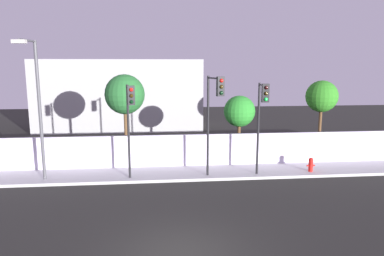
{
  "coord_description": "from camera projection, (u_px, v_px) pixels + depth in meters",
  "views": [
    {
      "loc": [
        -0.62,
        -10.01,
        5.77
      ],
      "look_at": [
        1.03,
        6.5,
        2.86
      ],
      "focal_mm": 32.94,
      "sensor_mm": 36.0,
      "label": 1
    }
  ],
  "objects": [
    {
      "name": "ground_plane",
      "position": [
        180.0,
        256.0,
        10.87
      ],
      "size": [
        80.0,
        80.0,
        0.0
      ],
      "primitive_type": "plane",
      "color": "#282824"
    },
    {
      "name": "sidewalk",
      "position": [
        170.0,
        174.0,
        18.9
      ],
      "size": [
        36.0,
        2.4,
        0.15
      ],
      "primitive_type": "cube",
      "color": "#B7B7B7",
      "rests_on": "ground"
    },
    {
      "name": "perimeter_wall",
      "position": [
        169.0,
        151.0,
        19.99
      ],
      "size": [
        36.0,
        0.18,
        1.8
      ],
      "primitive_type": "cube",
      "color": "silver",
      "rests_on": "sidewalk"
    },
    {
      "name": "traffic_light_left",
      "position": [
        214.0,
        105.0,
        17.04
      ],
      "size": [
        0.59,
        1.77,
        5.16
      ],
      "color": "black",
      "rests_on": "sidewalk"
    },
    {
      "name": "traffic_light_center",
      "position": [
        262.0,
        110.0,
        17.58
      ],
      "size": [
        0.34,
        1.24,
        4.8
      ],
      "color": "black",
      "rests_on": "sidewalk"
    },
    {
      "name": "traffic_light_right",
      "position": [
        130.0,
        112.0,
        16.91
      ],
      "size": [
        0.49,
        1.28,
        4.74
      ],
      "color": "black",
      "rests_on": "sidewalk"
    },
    {
      "name": "street_lamp_curbside",
      "position": [
        37.0,
        100.0,
        16.92
      ],
      "size": [
        0.63,
        1.68,
        6.83
      ],
      "color": "#4C4C51",
      "rests_on": "sidewalk"
    },
    {
      "name": "fire_hydrant",
      "position": [
        311.0,
        164.0,
        19.03
      ],
      "size": [
        0.44,
        0.26,
        0.76
      ],
      "color": "red",
      "rests_on": "sidewalk"
    },
    {
      "name": "roadside_tree_leftmost",
      "position": [
        125.0,
        95.0,
        20.53
      ],
      "size": [
        2.33,
        2.33,
        5.33
      ],
      "color": "brown",
      "rests_on": "ground"
    },
    {
      "name": "roadside_tree_midleft",
      "position": [
        239.0,
        112.0,
        21.39
      ],
      "size": [
        1.9,
        1.9,
        4.03
      ],
      "color": "brown",
      "rests_on": "ground"
    },
    {
      "name": "roadside_tree_midright",
      "position": [
        322.0,
        97.0,
        21.75
      ],
      "size": [
        1.96,
        1.96,
        4.92
      ],
      "color": "brown",
      "rests_on": "ground"
    },
    {
      "name": "low_building_distant",
      "position": [
        121.0,
        94.0,
        32.95
      ],
      "size": [
        14.79,
        6.0,
        6.36
      ],
      "primitive_type": "cube",
      "color": "#A3A3A3",
      "rests_on": "ground"
    }
  ]
}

